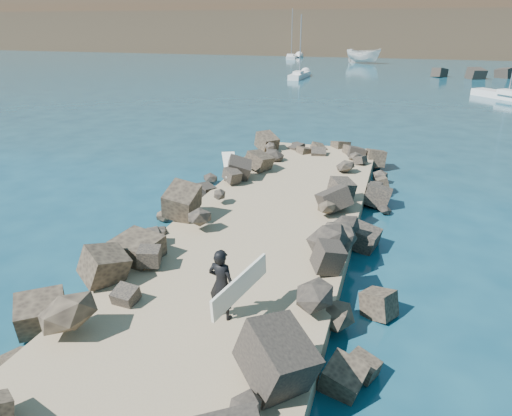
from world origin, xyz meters
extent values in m
plane|color=#0F384C|center=(0.00, 0.00, 0.00)|extent=(800.00, 800.00, 0.00)
cube|color=#8C7759|center=(0.00, -2.00, 0.30)|extent=(6.00, 26.00, 0.60)
cube|color=black|center=(-2.90, -1.50, 0.50)|extent=(2.60, 22.00, 1.00)
cube|color=black|center=(2.90, -1.50, 0.50)|extent=(2.60, 22.00, 1.00)
cube|color=white|center=(-2.84, 4.27, 1.04)|extent=(1.51, 2.34, 0.08)
imported|color=silver|center=(-3.58, 75.64, 1.32)|extent=(7.32, 5.06, 2.65)
imported|color=black|center=(0.60, -5.49, 1.47)|extent=(0.69, 0.50, 1.73)
cube|color=silver|center=(1.05, -5.49, 1.52)|extent=(0.60, 2.10, 0.68)
cube|color=silver|center=(-9.51, 48.69, 0.25)|extent=(1.69, 6.69, 0.80)
cylinder|color=gray|center=(-9.51, 48.69, 4.26)|extent=(0.12, 0.12, 7.31)
cube|color=silver|center=(-9.51, 47.89, 0.75)|extent=(1.13, 1.90, 0.44)
cube|color=silver|center=(-18.86, 83.28, 0.25)|extent=(3.34, 8.34, 0.80)
cylinder|color=gray|center=(-18.86, 83.28, 5.08)|extent=(0.12, 0.12, 8.96)
cube|color=silver|center=(-18.86, 82.32, 0.75)|extent=(1.72, 2.49, 0.44)
cube|color=silver|center=(13.80, 36.62, 0.25)|extent=(6.18, 6.72, 0.80)
cube|color=silver|center=(13.80, 35.95, 0.75)|extent=(2.28, 2.37, 0.44)
camera|label=1|loc=(3.99, -13.67, 6.91)|focal=32.00mm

